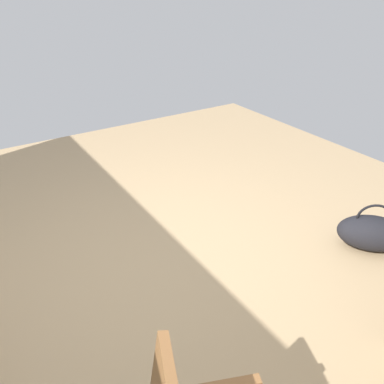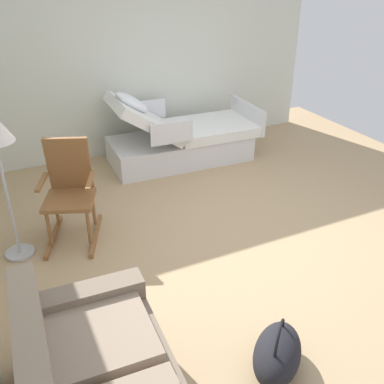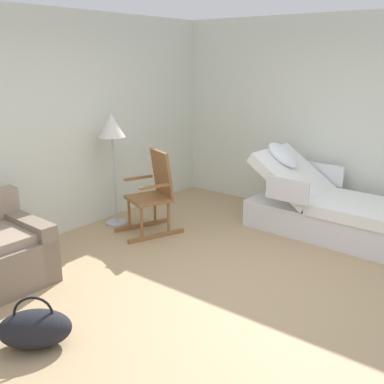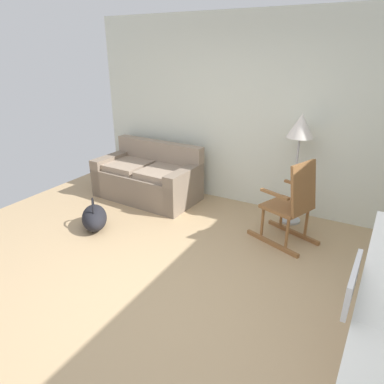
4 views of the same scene
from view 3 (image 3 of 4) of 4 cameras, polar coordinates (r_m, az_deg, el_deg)
name	(u,v)px [view 3 (image 3 of 4)]	position (r m, az deg, el deg)	size (l,w,h in m)	color
ground_plane	(228,291)	(4.43, 4.59, -12.39)	(6.60, 6.60, 0.00)	tan
back_wall	(55,127)	(5.69, -16.98, 7.96)	(5.48, 0.10, 2.70)	silver
side_wall	(342,120)	(6.35, 18.49, 8.69)	(0.10, 5.14, 2.70)	silver
hospital_bed	(328,210)	(5.87, 16.88, -2.24)	(1.07, 2.10, 1.12)	silver
rocking_chair	(153,194)	(5.66, -4.92, -0.22)	(0.88, 0.72, 1.05)	brown
floor_lamp	(112,133)	(5.81, -10.13, 7.39)	(0.34, 0.34, 1.48)	#B2B5BA
duffel_bag	(35,328)	(3.80, -19.33, -16.05)	(0.62, 0.63, 0.43)	black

